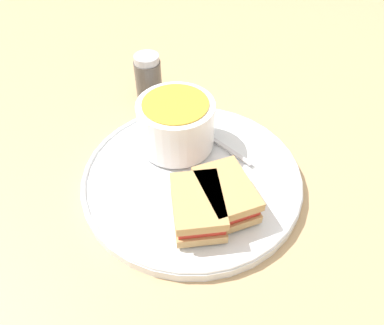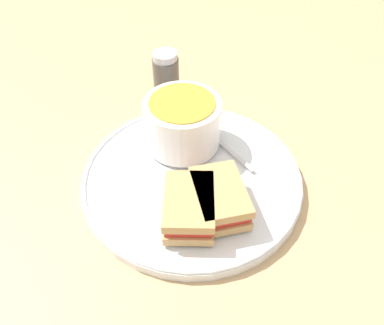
{
  "view_description": "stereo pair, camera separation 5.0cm",
  "coord_description": "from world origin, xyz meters",
  "px_view_note": "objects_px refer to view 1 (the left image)",
  "views": [
    {
      "loc": [
        -0.35,
        -0.03,
        0.4
      ],
      "look_at": [
        0.0,
        0.0,
        0.04
      ],
      "focal_mm": 35.0,
      "sensor_mm": 36.0,
      "label": 1
    },
    {
      "loc": [
        -0.34,
        -0.08,
        0.4
      ],
      "look_at": [
        0.0,
        0.0,
        0.04
      ],
      "focal_mm": 35.0,
      "sensor_mm": 36.0,
      "label": 2
    }
  ],
  "objects_px": {
    "spoon": "(209,135)",
    "sandwich_half_far": "(226,195)",
    "sandwich_half_near": "(198,207)",
    "salt_shaker": "(148,77)",
    "soup_bowl": "(176,124)"
  },
  "relations": [
    {
      "from": "soup_bowl",
      "to": "spoon",
      "type": "xyz_separation_m",
      "value": [
        0.02,
        -0.05,
        -0.03
      ]
    },
    {
      "from": "salt_shaker",
      "to": "sandwich_half_near",
      "type": "bearing_deg",
      "value": -157.93
    },
    {
      "from": "spoon",
      "to": "salt_shaker",
      "type": "xyz_separation_m",
      "value": [
        0.12,
        0.11,
        0.02
      ]
    },
    {
      "from": "spoon",
      "to": "salt_shaker",
      "type": "bearing_deg",
      "value": -7.0
    },
    {
      "from": "sandwich_half_far",
      "to": "salt_shaker",
      "type": "bearing_deg",
      "value": 29.96
    },
    {
      "from": "sandwich_half_near",
      "to": "salt_shaker",
      "type": "relative_size",
      "value": 1.23
    },
    {
      "from": "sandwich_half_near",
      "to": "sandwich_half_far",
      "type": "distance_m",
      "value": 0.04
    },
    {
      "from": "sandwich_half_far",
      "to": "spoon",
      "type": "bearing_deg",
      "value": 13.2
    },
    {
      "from": "sandwich_half_near",
      "to": "spoon",
      "type": "bearing_deg",
      "value": -1.43
    },
    {
      "from": "spoon",
      "to": "sandwich_half_near",
      "type": "distance_m",
      "value": 0.15
    },
    {
      "from": "sandwich_half_near",
      "to": "soup_bowl",
      "type": "bearing_deg",
      "value": 18.0
    },
    {
      "from": "spoon",
      "to": "sandwich_half_near",
      "type": "height_order",
      "value": "sandwich_half_near"
    },
    {
      "from": "sandwich_half_far",
      "to": "soup_bowl",
      "type": "bearing_deg",
      "value": 34.92
    },
    {
      "from": "sandwich_half_near",
      "to": "sandwich_half_far",
      "type": "xyz_separation_m",
      "value": [
        0.02,
        -0.03,
        0.0
      ]
    },
    {
      "from": "spoon",
      "to": "sandwich_half_far",
      "type": "bearing_deg",
      "value": 143.26
    }
  ]
}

